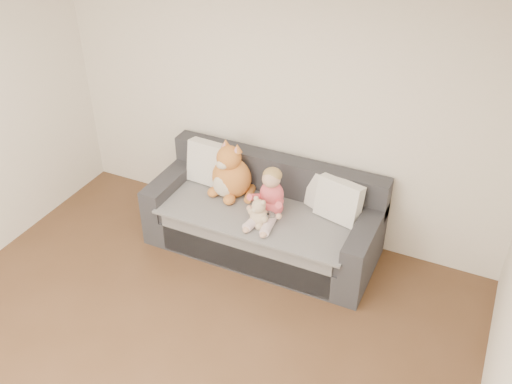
# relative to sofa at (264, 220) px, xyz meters

# --- Properties ---
(room_shell) EXTENTS (5.00, 5.00, 5.00)m
(room_shell) POSITION_rel_sofa_xyz_m (-0.07, -1.64, 0.99)
(room_shell) COLOR brown
(room_shell) RESTS_ON ground
(sofa) EXTENTS (2.20, 0.94, 0.85)m
(sofa) POSITION_rel_sofa_xyz_m (0.00, 0.00, 0.00)
(sofa) COLOR #292A2F
(sofa) RESTS_ON ground
(cushion_left) EXTENTS (0.48, 0.24, 0.44)m
(cushion_left) POSITION_rel_sofa_xyz_m (-0.67, 0.16, 0.38)
(cushion_left) COLOR white
(cushion_left) RESTS_ON sofa
(cushion_right_back) EXTENTS (0.43, 0.31, 0.37)m
(cushion_right_back) POSITION_rel_sofa_xyz_m (0.54, 0.19, 0.34)
(cushion_right_back) COLOR white
(cushion_right_back) RESTS_ON sofa
(cushion_right_front) EXTENTS (0.46, 0.29, 0.40)m
(cushion_right_front) POSITION_rel_sofa_xyz_m (0.69, 0.12, 0.36)
(cushion_right_front) COLOR white
(cushion_right_front) RESTS_ON sofa
(toddler) EXTENTS (0.35, 0.50, 0.50)m
(toddler) POSITION_rel_sofa_xyz_m (0.11, -0.13, 0.37)
(toddler) COLOR #EA5265
(toddler) RESTS_ON sofa
(plush_cat) EXTENTS (0.46, 0.41, 0.60)m
(plush_cat) POSITION_rel_sofa_xyz_m (-0.38, 0.05, 0.38)
(plush_cat) COLOR #C35C2B
(plush_cat) RESTS_ON sofa
(teddy_bear) EXTENTS (0.22, 0.18, 0.29)m
(teddy_bear) POSITION_rel_sofa_xyz_m (0.07, -0.29, 0.28)
(teddy_bear) COLOR #D2B191
(teddy_bear) RESTS_ON sofa
(plush_cow) EXTENTS (0.12, 0.19, 0.15)m
(plush_cow) POSITION_rel_sofa_xyz_m (0.14, -0.22, 0.23)
(plush_cow) COLOR white
(plush_cow) RESTS_ON sofa
(sippy_cup) EXTENTS (0.11, 0.07, 0.12)m
(sippy_cup) POSITION_rel_sofa_xyz_m (0.06, -0.19, 0.23)
(sippy_cup) COLOR #5D3EAA
(sippy_cup) RESTS_ON sofa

